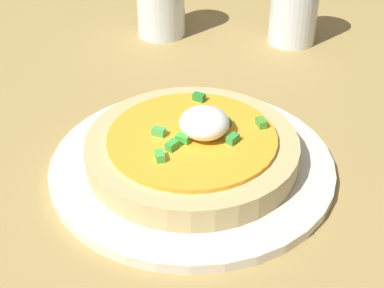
% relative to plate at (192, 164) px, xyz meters
% --- Properties ---
extents(dining_table, '(1.22, 0.88, 0.03)m').
position_rel_plate_xyz_m(dining_table, '(-0.04, 0.15, -0.02)').
color(dining_table, '#A2874B').
rests_on(dining_table, ground).
extents(plate, '(0.29, 0.29, 0.01)m').
position_rel_plate_xyz_m(plate, '(0.00, 0.00, 0.00)').
color(plate, silver).
rests_on(plate, dining_table).
extents(pizza, '(0.21, 0.21, 0.06)m').
position_rel_plate_xyz_m(pizza, '(0.00, -0.00, 0.02)').
color(pizza, tan).
rests_on(pizza, plate).
extents(cup_near, '(0.07, 0.07, 0.12)m').
position_rel_plate_xyz_m(cup_near, '(0.33, -0.08, 0.05)').
color(cup_near, silver).
rests_on(cup_near, dining_table).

